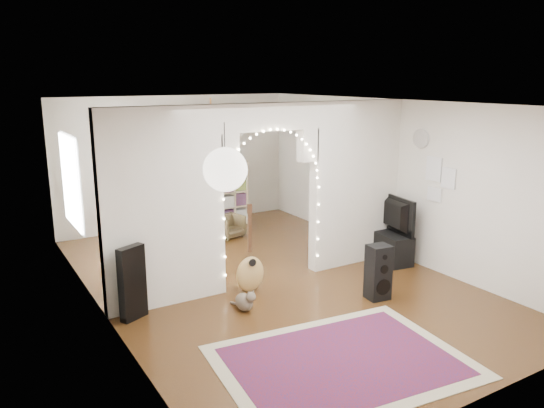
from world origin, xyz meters
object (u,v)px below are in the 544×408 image
media_console (387,246)px  dining_chair_left (168,232)px  dining_chair_right (230,226)px  floor_speaker (378,272)px  bookcase (219,193)px  dining_table (187,194)px  acoustic_guitar (250,260)px

media_console → dining_chair_left: dining_chair_left is taller
media_console → dining_chair_right: size_ratio=2.06×
dining_chair_left → dining_chair_right: 1.24m
floor_speaker → media_console: size_ratio=0.79×
dining_chair_right → media_console: bearing=-68.8°
floor_speaker → dining_chair_right: 3.77m
media_console → bookcase: bookcase is taller
media_console → dining_table: bearing=128.1°
floor_speaker → dining_chair_left: floor_speaker is taller
dining_chair_right → dining_chair_left: bearing=166.5°
acoustic_guitar → dining_chair_right: size_ratio=2.30×
bookcase → dining_table: bookcase is taller
dining_chair_left → dining_chair_right: size_ratio=1.25×
bookcase → dining_chair_right: bearing=-84.0°
bookcase → dining_table: 0.67m
acoustic_guitar → dining_table: 3.80m
acoustic_guitar → bookcase: size_ratio=0.84×
media_console → dining_table: (-2.10, 3.75, 0.43)m
floor_speaker → bookcase: bookcase is taller
floor_speaker → bookcase: bearing=99.0°
floor_speaker → dining_chair_right: floor_speaker is taller
dining_table → dining_chair_right: bearing=-64.7°
dining_chair_left → dining_chair_right: bearing=15.3°
acoustic_guitar → media_console: bearing=0.3°
acoustic_guitar → floor_speaker: (1.42, -1.15, -0.09)m
bookcase → dining_chair_right: bookcase is taller
bookcase → dining_table: size_ratio=1.04×
media_console → dining_chair_right: (-1.70, 2.59, -0.03)m
floor_speaker → dining_chair_left: size_ratio=1.30×
floor_speaker → dining_chair_left: (-1.69, 3.77, -0.12)m
bookcase → dining_chair_left: bearing=-126.4°
dining_chair_right → bookcase: bearing=63.6°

